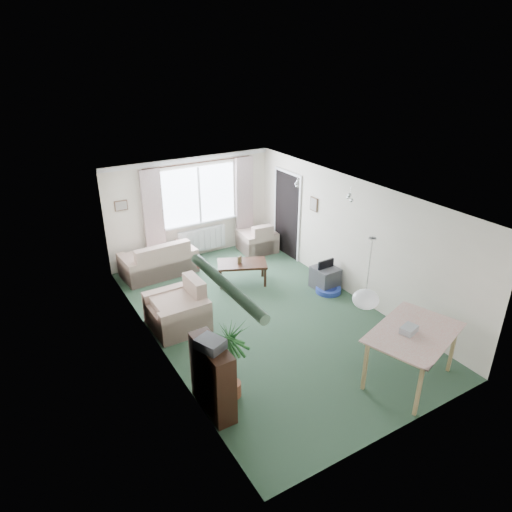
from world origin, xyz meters
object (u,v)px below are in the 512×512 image
bookshelf (213,377)px  armchair_left (177,305)px  coffee_table (242,273)px  pet_bed (328,290)px  dining_table (410,357)px  sofa (158,257)px  houseplant (232,361)px  tv_cube (325,278)px  armchair_corner (257,237)px

bookshelf → armchair_left: bearing=80.6°
coffee_table → pet_bed: size_ratio=1.99×
bookshelf → dining_table: size_ratio=0.78×
sofa → armchair_left: (-0.44, -2.21, 0.05)m
coffee_table → pet_bed: 1.85m
sofa → bookshelf: (-0.78, -4.39, 0.13)m
bookshelf → dining_table: bookshelf is taller
houseplant → tv_cube: houseplant is taller
bookshelf → coffee_table: bearing=54.2°
coffee_table → houseplant: size_ratio=0.85×
armchair_corner → coffee_table: bearing=52.8°
houseplant → bookshelf: bearing=-166.7°
houseplant → tv_cube: 3.73m
pet_bed → armchair_corner: bearing=93.9°
armchair_left → tv_cube: 3.21m
coffee_table → houseplant: bearing=-121.4°
dining_table → coffee_table: bearing=98.7°
coffee_table → dining_table: bearing=-81.3°
coffee_table → tv_cube: tv_cube is taller
armchair_corner → tv_cube: 2.40m
sofa → bookshelf: size_ratio=1.50×
tv_cube → coffee_table: bearing=138.9°
pet_bed → houseplant: bearing=-151.5°
armchair_corner → dining_table: 5.35m
dining_table → pet_bed: 2.86m
armchair_left → pet_bed: 3.20m
armchair_left → dining_table: armchair_left is taller
dining_table → pet_bed: dining_table is taller
houseplant → armchair_left: bearing=90.2°
houseplant → dining_table: size_ratio=0.90×
armchair_left → tv_cube: armchair_left is taller
bookshelf → tv_cube: size_ratio=2.07×
houseplant → pet_bed: bearing=28.5°
sofa → armchair_corner: 2.54m
sofa → coffee_table: bearing=133.3°
sofa → tv_cube: 3.67m
armchair_left → dining_table: 3.99m
sofa → pet_bed: sofa is taller
sofa → tv_cube: size_ratio=3.10×
houseplant → dining_table: bearing=-23.1°
armchair_corner → bookshelf: bookshelf is taller
armchair_corner → armchair_left: armchair_left is taller
armchair_corner → houseplant: houseplant is taller
armchair_corner → houseplant: bearing=59.6°
pet_bed → sofa: bearing=136.2°
bookshelf → houseplant: houseplant is taller
sofa → dining_table: (2.01, -5.35, 0.03)m
tv_cube → pet_bed: 0.27m
armchair_corner → pet_bed: (0.17, -2.58, -0.32)m
dining_table → tv_cube: size_ratio=2.65×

